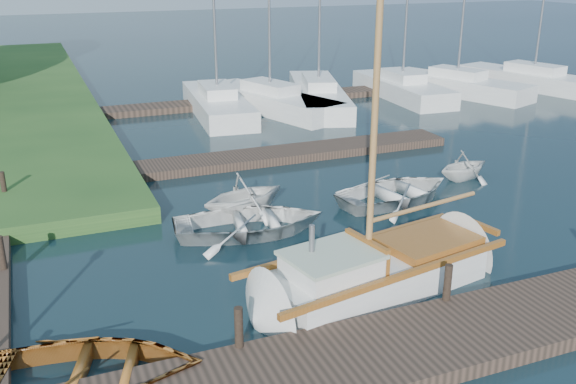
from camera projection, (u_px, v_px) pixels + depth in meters
name	position (u px, v px, depth m)	size (l,w,h in m)	color
ground	(288.00, 234.00, 17.20)	(160.00, 160.00, 0.00)	black
near_dock	(410.00, 347.00, 11.93)	(18.00, 2.20, 0.30)	#2F251E
far_dock	(272.00, 156.00, 23.51)	(14.00, 1.60, 0.30)	#2F251E
pontoon	(347.00, 93.00, 34.62)	(30.00, 1.60, 0.30)	#2F251E
mooring_post_1	(239.00, 327.00, 11.54)	(0.16, 0.16, 0.80)	black
mooring_post_2	(448.00, 283.00, 13.14)	(0.16, 0.16, 0.80)	black
mooring_post_4	(1.00, 253.00, 14.47)	(0.16, 0.16, 0.80)	black
mooring_post_5	(3.00, 185.00, 18.82)	(0.16, 0.16, 0.80)	black
sailboat	(380.00, 273.00, 14.31)	(7.39, 3.26, 9.83)	silver
dinghy	(91.00, 365.00, 11.00)	(2.71, 3.79, 0.79)	brown
tender_a	(249.00, 219.00, 17.12)	(2.88, 4.03, 0.83)	silver
tender_b	(244.00, 192.00, 18.29)	(2.25, 2.60, 1.37)	silver
tender_c	(397.00, 189.00, 19.39)	(2.79, 3.90, 0.81)	silver
tender_d	(464.00, 163.00, 21.34)	(1.79, 2.08, 1.09)	silver
marina_boat_1	(217.00, 102.00, 30.36)	(3.01, 8.33, 11.43)	silver
marina_boat_2	(270.00, 99.00, 31.01)	(4.74, 8.65, 11.92)	silver
marina_boat_3	(318.00, 93.00, 32.39)	(5.12, 9.95, 12.39)	silver
marina_boat_4	(402.00, 87.00, 34.00)	(2.62, 7.82, 9.77)	silver
marina_boat_5	(457.00, 84.00, 34.83)	(4.96, 8.44, 9.97)	silver
marina_boat_7	(533.00, 78.00, 36.32)	(4.43, 9.19, 12.40)	silver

